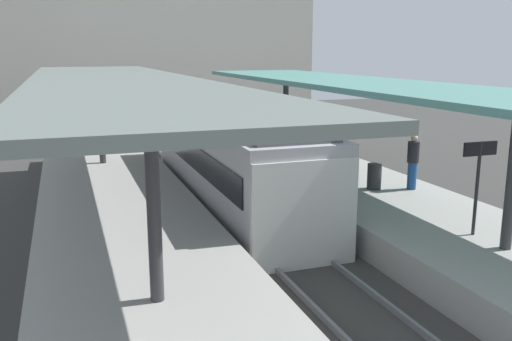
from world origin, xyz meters
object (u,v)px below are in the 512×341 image
platform_bench (332,163)px  passenger_near_bench (413,161)px  litter_bin (374,176)px  commuter_train (232,160)px  platform_sign (479,167)px

platform_bench → passenger_near_bench: passenger_near_bench is taller
passenger_near_bench → platform_bench: bearing=121.1°
platform_bench → litter_bin: bearing=-79.0°
commuter_train → litter_bin: size_ratio=14.62×
litter_bin → passenger_near_bench: passenger_near_bench is taller
commuter_train → passenger_near_bench: size_ratio=6.79×
platform_bench → passenger_near_bench: size_ratio=0.81×
commuter_train → platform_bench: 3.52m
platform_bench → litter_bin: (0.40, -2.07, -0.06)m
commuter_train → litter_bin: commuter_train is taller
platform_sign → litter_bin: bearing=88.6°
commuter_train → platform_bench: size_ratio=8.35×
platform_bench → platform_sign: (0.29, -6.64, 1.16)m
platform_sign → commuter_train: bearing=118.4°
platform_sign → litter_bin: (0.11, 4.57, -1.22)m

